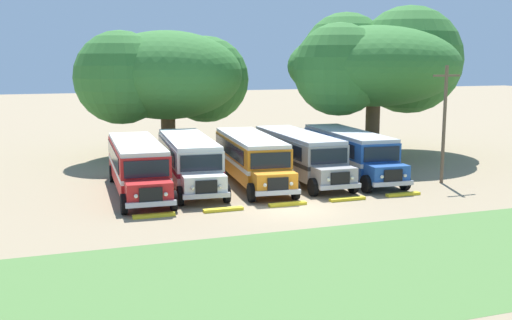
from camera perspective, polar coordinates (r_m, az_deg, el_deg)
ground_plane at (r=30.65m, az=3.45°, el=-4.54°), size 220.00×220.00×0.00m
foreground_grass_strip at (r=23.23m, az=11.96°, el=-9.33°), size 80.00×10.22×0.01m
parked_bus_slot_0 at (r=34.75m, az=-10.97°, el=-0.37°), size 3.10×10.89×2.82m
parked_bus_slot_1 at (r=36.11m, az=-6.26°, el=0.11°), size 3.46×10.96×2.82m
parked_bus_slot_2 at (r=36.64m, az=-0.43°, el=0.31°), size 3.57×10.97×2.82m
parked_bus_slot_3 at (r=38.07m, az=4.03°, el=0.63°), size 2.84×10.86×2.82m
parked_bus_slot_4 at (r=39.27m, az=8.70°, el=0.81°), size 3.28×10.93×2.82m
curb_wheelstop_0 at (r=29.39m, az=-9.46°, el=-5.11°), size 2.00×0.36×0.15m
curb_wheelstop_1 at (r=30.15m, az=-3.06°, el=-4.63°), size 2.00×0.36×0.15m
curb_wheelstop_2 at (r=31.25m, az=2.96°, el=-4.12°), size 2.00×0.36×0.15m
curb_wheelstop_3 at (r=32.68m, az=8.50°, el=-3.61°), size 2.00×0.36×0.15m
curb_wheelstop_4 at (r=34.39m, az=13.52°, el=-3.12°), size 2.00×0.36×0.15m
broad_shade_tree at (r=47.60m, az=-8.42°, el=7.68°), size 13.72×12.05×9.47m
secondary_tree at (r=48.21m, az=10.99°, el=8.84°), size 15.06×13.95×11.52m
utility_pole at (r=37.94m, az=17.11°, el=3.50°), size 1.80×0.20×7.00m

